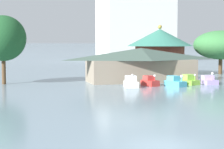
{
  "coord_description": "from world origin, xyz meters",
  "views": [
    {
      "loc": [
        -8.59,
        -20.6,
        5.83
      ],
      "look_at": [
        2.45,
        19.66,
        2.36
      ],
      "focal_mm": 64.96,
      "sensor_mm": 36.0,
      "label": 1
    }
  ],
  "objects_px": {
    "pedal_boat_white": "(131,83)",
    "shoreline_tree_right": "(221,45)",
    "pedal_boat_lavender": "(208,81)",
    "green_roof_pavilion": "(160,49)",
    "boathouse": "(141,64)",
    "pedal_boat_lime": "(190,81)",
    "pedal_boat_cyan": "(175,82)",
    "shoreline_tree_tall_left": "(3,38)",
    "background_building_block": "(135,25)",
    "pedal_boat_red": "(150,82)"
  },
  "relations": [
    {
      "from": "pedal_boat_cyan",
      "to": "shoreline_tree_tall_left",
      "type": "relative_size",
      "value": 0.34
    },
    {
      "from": "pedal_boat_white",
      "to": "shoreline_tree_right",
      "type": "xyz_separation_m",
      "value": [
        21.59,
        15.36,
        4.53
      ]
    },
    {
      "from": "pedal_boat_cyan",
      "to": "boathouse",
      "type": "relative_size",
      "value": 0.19
    },
    {
      "from": "pedal_boat_red",
      "to": "pedal_boat_cyan",
      "type": "height_order",
      "value": "pedal_boat_cyan"
    },
    {
      "from": "green_roof_pavilion",
      "to": "shoreline_tree_tall_left",
      "type": "relative_size",
      "value": 1.21
    },
    {
      "from": "pedal_boat_lime",
      "to": "shoreline_tree_right",
      "type": "relative_size",
      "value": 0.28
    },
    {
      "from": "pedal_boat_lime",
      "to": "pedal_boat_lavender",
      "type": "xyz_separation_m",
      "value": [
        2.69,
        -0.21,
        -0.05
      ]
    },
    {
      "from": "pedal_boat_cyan",
      "to": "background_building_block",
      "type": "bearing_deg",
      "value": 146.27
    },
    {
      "from": "pedal_boat_white",
      "to": "boathouse",
      "type": "height_order",
      "value": "boathouse"
    },
    {
      "from": "pedal_boat_red",
      "to": "background_building_block",
      "type": "bearing_deg",
      "value": 146.3
    },
    {
      "from": "pedal_boat_cyan",
      "to": "pedal_boat_lime",
      "type": "height_order",
      "value": "pedal_boat_cyan"
    },
    {
      "from": "pedal_boat_lavender",
      "to": "green_roof_pavilion",
      "type": "xyz_separation_m",
      "value": [
        -0.61,
        16.11,
        4.02
      ]
    },
    {
      "from": "pedal_boat_white",
      "to": "boathouse",
      "type": "xyz_separation_m",
      "value": [
        3.57,
        6.32,
        1.96
      ]
    },
    {
      "from": "pedal_boat_cyan",
      "to": "pedal_boat_lavender",
      "type": "xyz_separation_m",
      "value": [
        5.49,
        1.24,
        -0.06
      ]
    },
    {
      "from": "pedal_boat_lavender",
      "to": "green_roof_pavilion",
      "type": "relative_size",
      "value": 0.24
    },
    {
      "from": "pedal_boat_red",
      "to": "shoreline_tree_tall_left",
      "type": "bearing_deg",
      "value": -128.07
    },
    {
      "from": "boathouse",
      "to": "shoreline_tree_tall_left",
      "type": "height_order",
      "value": "shoreline_tree_tall_left"
    },
    {
      "from": "green_roof_pavilion",
      "to": "pedal_boat_red",
      "type": "bearing_deg",
      "value": -116.01
    },
    {
      "from": "pedal_boat_cyan",
      "to": "shoreline_tree_tall_left",
      "type": "distance_m",
      "value": 23.54
    },
    {
      "from": "green_roof_pavilion",
      "to": "shoreline_tree_tall_left",
      "type": "bearing_deg",
      "value": -161.06
    },
    {
      "from": "shoreline_tree_tall_left",
      "to": "pedal_boat_cyan",
      "type": "bearing_deg",
      "value": -21.49
    },
    {
      "from": "pedal_boat_lime",
      "to": "boathouse",
      "type": "distance_m",
      "value": 7.59
    },
    {
      "from": "pedal_boat_red",
      "to": "boathouse",
      "type": "xyz_separation_m",
      "value": [
        0.73,
        5.5,
        2.01
      ]
    },
    {
      "from": "pedal_boat_red",
      "to": "green_roof_pavilion",
      "type": "bearing_deg",
      "value": 137.13
    },
    {
      "from": "shoreline_tree_tall_left",
      "to": "shoreline_tree_right",
      "type": "xyz_separation_m",
      "value": [
        37.05,
        7.44,
        -1.07
      ]
    },
    {
      "from": "green_roof_pavilion",
      "to": "pedal_boat_lime",
      "type": "bearing_deg",
      "value": -97.48
    },
    {
      "from": "background_building_block",
      "to": "shoreline_tree_tall_left",
      "type": "bearing_deg",
      "value": -123.22
    },
    {
      "from": "pedal_boat_cyan",
      "to": "background_building_block",
      "type": "height_order",
      "value": "background_building_block"
    },
    {
      "from": "pedal_boat_lime",
      "to": "background_building_block",
      "type": "xyz_separation_m",
      "value": [
        13.96,
        64.99,
        9.91
      ]
    },
    {
      "from": "shoreline_tree_right",
      "to": "pedal_boat_lavender",
      "type": "bearing_deg",
      "value": -125.24
    },
    {
      "from": "pedal_boat_lavender",
      "to": "shoreline_tree_right",
      "type": "height_order",
      "value": "shoreline_tree_right"
    },
    {
      "from": "pedal_boat_lavender",
      "to": "green_roof_pavilion",
      "type": "height_order",
      "value": "green_roof_pavilion"
    },
    {
      "from": "pedal_boat_lime",
      "to": "shoreline_tree_right",
      "type": "xyz_separation_m",
      "value": [
        12.99,
        14.36,
        4.58
      ]
    },
    {
      "from": "green_roof_pavilion",
      "to": "pedal_boat_cyan",
      "type": "bearing_deg",
      "value": -105.71
    },
    {
      "from": "pedal_boat_lime",
      "to": "green_roof_pavilion",
      "type": "height_order",
      "value": "green_roof_pavilion"
    },
    {
      "from": "shoreline_tree_tall_left",
      "to": "pedal_boat_lavender",
      "type": "bearing_deg",
      "value": -14.93
    },
    {
      "from": "pedal_boat_lime",
      "to": "background_building_block",
      "type": "height_order",
      "value": "background_building_block"
    },
    {
      "from": "pedal_boat_white",
      "to": "shoreline_tree_right",
      "type": "distance_m",
      "value": 26.88
    },
    {
      "from": "boathouse",
      "to": "pedal_boat_white",
      "type": "bearing_deg",
      "value": -119.49
    },
    {
      "from": "pedal_boat_red",
      "to": "shoreline_tree_right",
      "type": "height_order",
      "value": "shoreline_tree_right"
    },
    {
      "from": "pedal_boat_white",
      "to": "shoreline_tree_tall_left",
      "type": "bearing_deg",
      "value": -108.78
    },
    {
      "from": "pedal_boat_lavender",
      "to": "shoreline_tree_right",
      "type": "bearing_deg",
      "value": 147.0
    },
    {
      "from": "boathouse",
      "to": "pedal_boat_red",
      "type": "bearing_deg",
      "value": -97.55
    },
    {
      "from": "pedal_boat_white",
      "to": "green_roof_pavilion",
      "type": "bearing_deg",
      "value": 156.05
    },
    {
      "from": "pedal_boat_lime",
      "to": "green_roof_pavilion",
      "type": "relative_size",
      "value": 0.24
    },
    {
      "from": "pedal_boat_lavender",
      "to": "boathouse",
      "type": "xyz_separation_m",
      "value": [
        -7.73,
        5.53,
        2.06
      ]
    },
    {
      "from": "green_roof_pavilion",
      "to": "background_building_block",
      "type": "bearing_deg",
      "value": 76.4
    },
    {
      "from": "green_roof_pavilion",
      "to": "background_building_block",
      "type": "distance_m",
      "value": 50.86
    },
    {
      "from": "shoreline_tree_tall_left",
      "to": "background_building_block",
      "type": "bearing_deg",
      "value": 56.78
    },
    {
      "from": "shoreline_tree_tall_left",
      "to": "shoreline_tree_right",
      "type": "relative_size",
      "value": 0.97
    }
  ]
}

